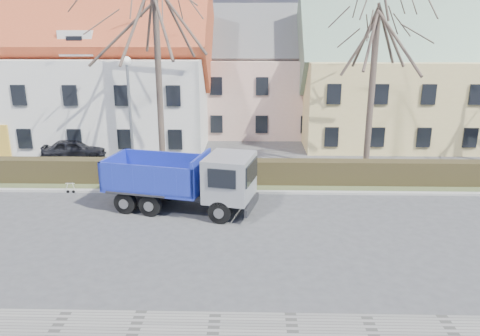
{
  "coord_description": "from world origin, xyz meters",
  "views": [
    {
      "loc": [
        3.25,
        -18.08,
        8.23
      ],
      "look_at": [
        2.71,
        3.78,
        1.6
      ],
      "focal_mm": 35.0,
      "sensor_mm": 36.0,
      "label": 1
    }
  ],
  "objects_px": {
    "cart_frame": "(67,187)",
    "parked_car_a": "(74,149)",
    "streetlight": "(131,119)",
    "dump_truck": "(175,180)"
  },
  "relations": [
    {
      "from": "parked_car_a",
      "to": "dump_truck",
      "type": "bearing_deg",
      "value": -146.56
    },
    {
      "from": "parked_car_a",
      "to": "cart_frame",
      "type": "bearing_deg",
      "value": -173.22
    },
    {
      "from": "cart_frame",
      "to": "parked_car_a",
      "type": "relative_size",
      "value": 0.17
    },
    {
      "from": "streetlight",
      "to": "parked_car_a",
      "type": "distance_m",
      "value": 6.62
    },
    {
      "from": "streetlight",
      "to": "cart_frame",
      "type": "bearing_deg",
      "value": -137.6
    },
    {
      "from": "streetlight",
      "to": "parked_car_a",
      "type": "xyz_separation_m",
      "value": [
        -4.76,
        3.7,
        -2.73
      ]
    },
    {
      "from": "dump_truck",
      "to": "streetlight",
      "type": "bearing_deg",
      "value": 136.8
    },
    {
      "from": "dump_truck",
      "to": "cart_frame",
      "type": "distance_m",
      "value": 6.42
    },
    {
      "from": "streetlight",
      "to": "cart_frame",
      "type": "relative_size",
      "value": 10.22
    },
    {
      "from": "dump_truck",
      "to": "streetlight",
      "type": "height_order",
      "value": "streetlight"
    }
  ]
}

